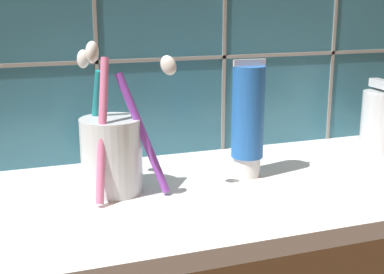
{
  "coord_description": "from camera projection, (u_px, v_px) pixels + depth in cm",
  "views": [
    {
      "loc": [
        -28.32,
        -56.13,
        24.02
      ],
      "look_at": [
        -7.93,
        1.0,
        8.13
      ],
      "focal_mm": 50.0,
      "sensor_mm": 36.0,
      "label": 1
    }
  ],
  "objects": [
    {
      "name": "sink_counter",
      "position": [
        255.0,
        189.0,
        0.66
      ],
      "size": [
        72.95,
        30.51,
        2.0
      ],
      "primitive_type": "cube",
      "color": "white",
      "rests_on": "ground"
    },
    {
      "name": "tile_wall_backsplash",
      "position": [
        210.0,
        21.0,
        0.75
      ],
      "size": [
        82.95,
        1.72,
        41.42
      ],
      "color": "#336B7F",
      "rests_on": "ground"
    },
    {
      "name": "toothbrush_cup",
      "position": [
        112.0,
        151.0,
        0.61
      ],
      "size": [
        10.81,
        11.45,
        18.04
      ],
      "color": "silver",
      "rests_on": "sink_counter"
    },
    {
      "name": "toothpaste_tube",
      "position": [
        251.0,
        119.0,
        0.66
      ],
      "size": [
        4.22,
        4.02,
        14.77
      ],
      "color": "white",
      "rests_on": "sink_counter"
    }
  ]
}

